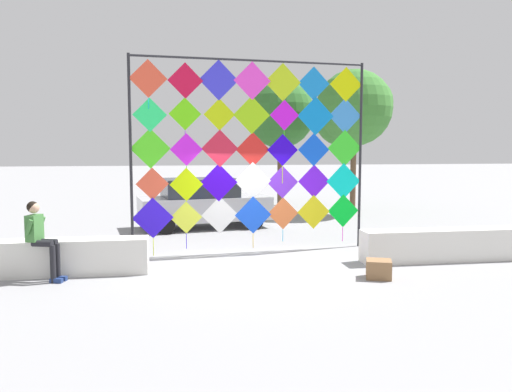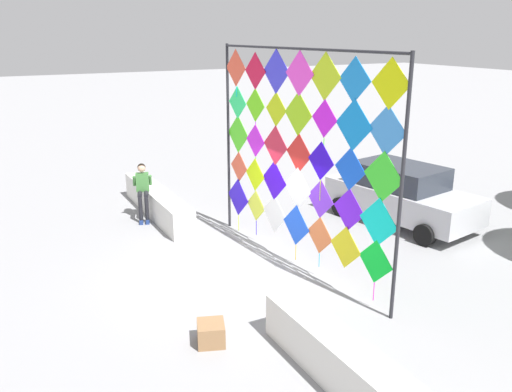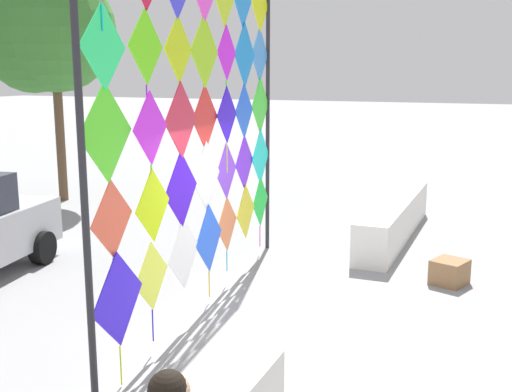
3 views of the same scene
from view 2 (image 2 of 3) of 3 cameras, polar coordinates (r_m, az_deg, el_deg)
name	(u,v)px [view 2 (image 2 of 3)]	position (r m, az deg, el deg)	size (l,w,h in m)	color
ground	(239,274)	(11.94, -1.81, -8.23)	(120.00, 120.00, 0.00)	gray
plaza_ledge_left	(157,202)	(15.76, -10.43, -0.66)	(4.54, 0.61, 0.74)	silver
plaza_ledge_right	(362,381)	(8.18, 11.17, -18.66)	(4.54, 0.61, 0.74)	silver
kite_display_rack	(299,147)	(11.60, 4.54, 5.21)	(5.93, 0.63, 4.81)	#232328
seated_vendor	(143,187)	(15.26, -11.93, 0.91)	(0.75, 0.57, 1.59)	black
parked_car	(401,194)	(15.29, 15.13, 0.23)	(4.42, 2.57, 1.62)	#B7B7BC
cardboard_box_large	(211,333)	(9.46, -4.80, -14.29)	(0.50, 0.46, 0.38)	olive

